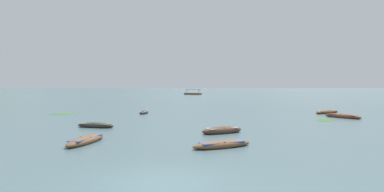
{
  "coord_description": "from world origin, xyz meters",
  "views": [
    {
      "loc": [
        1.56,
        -9.62,
        3.24
      ],
      "look_at": [
        -2.16,
        53.64,
        1.29
      ],
      "focal_mm": 27.15,
      "sensor_mm": 36.0,
      "label": 1
    }
  ],
  "objects_px": {
    "rowboat_1": "(327,112)",
    "rowboat_3": "(96,125)",
    "rowboat_4": "(343,116)",
    "rowboat_5": "(222,130)",
    "rowboat_2": "(86,140)",
    "ferry_0": "(193,94)",
    "rowboat_6": "(222,144)",
    "rowboat_0": "(144,112)"
  },
  "relations": [
    {
      "from": "rowboat_1",
      "to": "rowboat_5",
      "type": "xyz_separation_m",
      "value": [
        -13.56,
        -16.04,
        0.02
      ]
    },
    {
      "from": "rowboat_1",
      "to": "rowboat_3",
      "type": "relative_size",
      "value": 1.2
    },
    {
      "from": "rowboat_0",
      "to": "rowboat_3",
      "type": "bearing_deg",
      "value": -94.92
    },
    {
      "from": "ferry_0",
      "to": "rowboat_5",
      "type": "bearing_deg",
      "value": -85.67
    },
    {
      "from": "rowboat_4",
      "to": "rowboat_6",
      "type": "relative_size",
      "value": 1.06
    },
    {
      "from": "rowboat_1",
      "to": "rowboat_6",
      "type": "bearing_deg",
      "value": -123.45
    },
    {
      "from": "rowboat_0",
      "to": "ferry_0",
      "type": "height_order",
      "value": "ferry_0"
    },
    {
      "from": "rowboat_0",
      "to": "rowboat_6",
      "type": "bearing_deg",
      "value": -66.18
    },
    {
      "from": "rowboat_2",
      "to": "rowboat_3",
      "type": "bearing_deg",
      "value": 107.19
    },
    {
      "from": "rowboat_2",
      "to": "rowboat_6",
      "type": "relative_size",
      "value": 1.06
    },
    {
      "from": "rowboat_0",
      "to": "rowboat_4",
      "type": "distance_m",
      "value": 22.43
    },
    {
      "from": "rowboat_0",
      "to": "ferry_0",
      "type": "relative_size",
      "value": 0.44
    },
    {
      "from": "rowboat_6",
      "to": "rowboat_1",
      "type": "bearing_deg",
      "value": 56.55
    },
    {
      "from": "rowboat_3",
      "to": "rowboat_4",
      "type": "xyz_separation_m",
      "value": [
        23.15,
        8.54,
        0.02
      ]
    },
    {
      "from": "rowboat_1",
      "to": "rowboat_3",
      "type": "distance_m",
      "value": 27.28
    },
    {
      "from": "rowboat_1",
      "to": "ferry_0",
      "type": "bearing_deg",
      "value": 103.82
    },
    {
      "from": "rowboat_2",
      "to": "ferry_0",
      "type": "height_order",
      "value": "ferry_0"
    },
    {
      "from": "rowboat_0",
      "to": "rowboat_5",
      "type": "distance_m",
      "value": 17.41
    },
    {
      "from": "rowboat_2",
      "to": "rowboat_4",
      "type": "distance_m",
      "value": 25.91
    },
    {
      "from": "ferry_0",
      "to": "rowboat_6",
      "type": "bearing_deg",
      "value": -85.99
    },
    {
      "from": "rowboat_0",
      "to": "rowboat_6",
      "type": "relative_size",
      "value": 0.96
    },
    {
      "from": "rowboat_3",
      "to": "rowboat_4",
      "type": "relative_size",
      "value": 0.89
    },
    {
      "from": "rowboat_3",
      "to": "rowboat_5",
      "type": "distance_m",
      "value": 10.3
    },
    {
      "from": "rowboat_6",
      "to": "ferry_0",
      "type": "relative_size",
      "value": 0.45
    },
    {
      "from": "rowboat_1",
      "to": "rowboat_5",
      "type": "bearing_deg",
      "value": -130.2
    },
    {
      "from": "ferry_0",
      "to": "rowboat_2",
      "type": "bearing_deg",
      "value": -90.15
    },
    {
      "from": "rowboat_3",
      "to": "rowboat_6",
      "type": "relative_size",
      "value": 0.94
    },
    {
      "from": "rowboat_0",
      "to": "ferry_0",
      "type": "xyz_separation_m",
      "value": [
        1.17,
        87.79,
        0.31
      ]
    },
    {
      "from": "rowboat_4",
      "to": "rowboat_5",
      "type": "xyz_separation_m",
      "value": [
        -13.11,
        -10.87,
        0.01
      ]
    },
    {
      "from": "rowboat_0",
      "to": "rowboat_6",
      "type": "xyz_separation_m",
      "value": [
        8.72,
        -19.76,
        0.01
      ]
    },
    {
      "from": "rowboat_1",
      "to": "rowboat_3",
      "type": "bearing_deg",
      "value": -149.84
    },
    {
      "from": "rowboat_2",
      "to": "ferry_0",
      "type": "xyz_separation_m",
      "value": [
        0.28,
        106.81,
        0.29
      ]
    },
    {
      "from": "rowboat_6",
      "to": "ferry_0",
      "type": "xyz_separation_m",
      "value": [
        -7.55,
        107.55,
        0.3
      ]
    },
    {
      "from": "rowboat_4",
      "to": "rowboat_0",
      "type": "bearing_deg",
      "value": 169.54
    },
    {
      "from": "rowboat_3",
      "to": "ferry_0",
      "type": "bearing_deg",
      "value": 88.71
    },
    {
      "from": "ferry_0",
      "to": "rowboat_0",
      "type": "bearing_deg",
      "value": -90.77
    },
    {
      "from": "rowboat_1",
      "to": "rowboat_2",
      "type": "xyz_separation_m",
      "value": [
        -21.61,
        -20.12,
        -0.01
      ]
    },
    {
      "from": "rowboat_2",
      "to": "rowboat_6",
      "type": "xyz_separation_m",
      "value": [
        7.82,
        -0.74,
        -0.01
      ]
    },
    {
      "from": "rowboat_4",
      "to": "rowboat_6",
      "type": "bearing_deg",
      "value": -130.37
    },
    {
      "from": "rowboat_5",
      "to": "rowboat_6",
      "type": "xyz_separation_m",
      "value": [
        -0.23,
        -4.82,
        -0.04
      ]
    },
    {
      "from": "rowboat_0",
      "to": "rowboat_4",
      "type": "height_order",
      "value": "rowboat_4"
    },
    {
      "from": "rowboat_5",
      "to": "ferry_0",
      "type": "relative_size",
      "value": 0.42
    }
  ]
}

